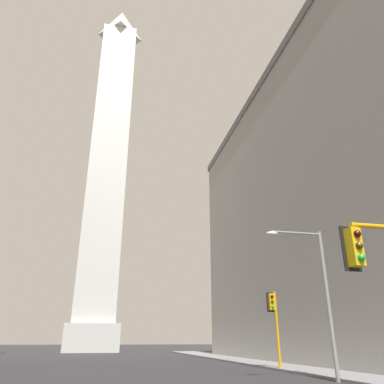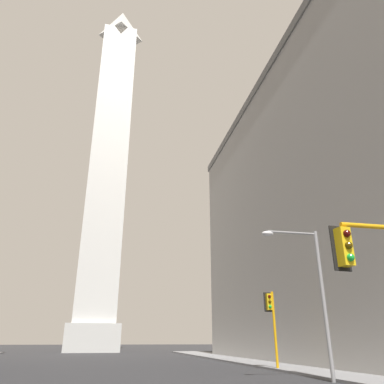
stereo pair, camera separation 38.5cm
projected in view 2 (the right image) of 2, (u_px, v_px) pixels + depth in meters
name	position (u px, v px, depth m)	size (l,w,h in m)	color
sidewalk_right	(302.00, 368.00, 25.75)	(5.00, 83.83, 0.15)	gray
obelisk	(110.00, 157.00, 77.12)	(9.04, 9.04, 76.58)	silver
traffic_light_mid_right	(272.00, 317.00, 25.79)	(0.77, 0.50, 5.06)	orange
street_lamp	(312.00, 283.00, 19.21)	(3.19, 0.36, 7.35)	gray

